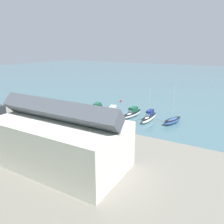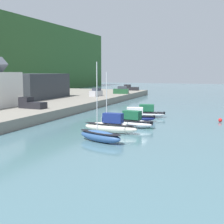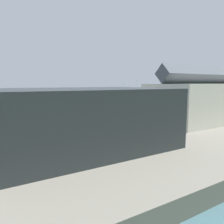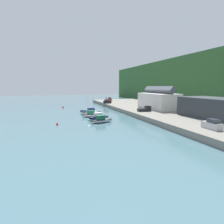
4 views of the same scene
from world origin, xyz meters
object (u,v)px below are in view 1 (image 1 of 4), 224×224
moored_boat_2 (133,113)px  pickup_truck_0 (73,130)px  moored_boat_1 (149,117)px  mooring_buoy_0 (121,101)px  moored_boat_3 (112,112)px  moored_boat_4 (97,108)px  moored_boat_0 (173,121)px

moored_boat_2 → pickup_truck_0: pickup_truck_0 is taller
moored_boat_1 → mooring_buoy_0: size_ratio=13.21×
moored_boat_1 → moored_boat_3: (9.91, 0.08, -0.16)m
moored_boat_1 → moored_boat_4: 15.05m
moored_boat_1 → moored_boat_4: bearing=0.7°
moored_boat_0 → pickup_truck_0: moored_boat_0 is taller
moored_boat_1 → moored_boat_3: moored_boat_1 is taller
moored_boat_3 → moored_boat_4: (5.14, -0.57, -0.01)m
moored_boat_4 → pickup_truck_0: 19.82m
moored_boat_0 → mooring_buoy_0: bearing=-13.0°
moored_boat_2 → moored_boat_1: bearing=175.8°
moored_boat_0 → moored_boat_2: moored_boat_0 is taller
moored_boat_2 → moored_boat_3: 5.24m
moored_boat_3 → moored_boat_4: bearing=-21.8°
moored_boat_2 → moored_boat_4: (10.24, 0.60, -0.07)m
moored_boat_4 → mooring_buoy_0: 12.40m
moored_boat_2 → moored_boat_3: bearing=21.4°
moored_boat_1 → moored_boat_4: moored_boat_1 is taller
moored_boat_4 → pickup_truck_0: bearing=98.9°
moored_boat_1 → moored_boat_0: bearing=-169.4°
moored_boat_4 → pickup_truck_0: pickup_truck_0 is taller
moored_boat_4 → moored_boat_2: bearing=171.6°
moored_boat_2 → pickup_truck_0: (3.27, 19.09, 1.51)m
moored_boat_1 → pickup_truck_0: 19.78m
moored_boat_0 → pickup_truck_0: 23.08m
moored_boat_1 → moored_boat_2: bearing=-10.2°
pickup_truck_0 → mooring_buoy_0: bearing=-74.5°
moored_boat_3 → pickup_truck_0: 18.08m
moored_boat_0 → moored_boat_4: size_ratio=1.19×
moored_boat_0 → mooring_buoy_0: (19.47, -12.09, -0.41)m
moored_boat_0 → moored_boat_3: size_ratio=1.18×
pickup_truck_0 → mooring_buoy_0: pickup_truck_0 is taller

